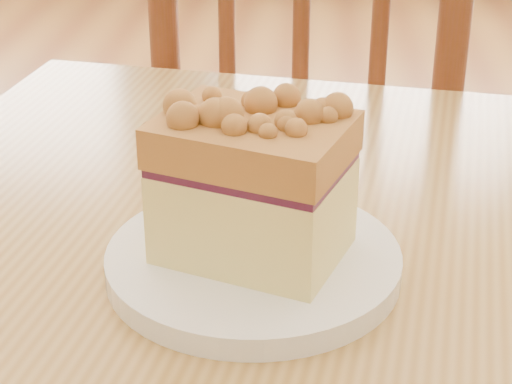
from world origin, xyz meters
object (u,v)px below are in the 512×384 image
(cafe_table_main, at_px, (481,362))
(cake_slice, at_px, (253,181))
(cafe_chair_main, at_px, (325,173))
(plate, at_px, (253,262))

(cafe_table_main, distance_m, cake_slice, 0.27)
(cake_slice, bearing_deg, cafe_table_main, 32.52)
(cafe_chair_main, relative_size, plate, 4.55)
(cafe_table_main, bearing_deg, cafe_chair_main, 110.89)
(cafe_table_main, xyz_separation_m, cafe_chair_main, (-0.13, 0.62, -0.12))
(cafe_chair_main, height_order, plate, cafe_chair_main)
(cafe_table_main, distance_m, cafe_chair_main, 0.65)
(plate, bearing_deg, cake_slice, -74.61)
(cafe_table_main, relative_size, cake_slice, 7.61)
(plate, distance_m, cake_slice, 0.07)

